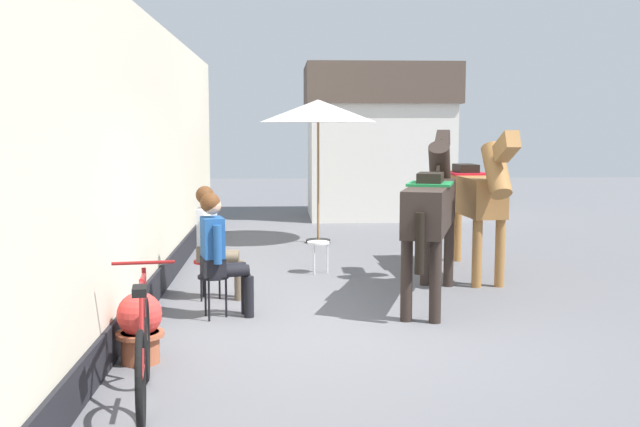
% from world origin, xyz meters
% --- Properties ---
extents(ground_plane, '(40.00, 40.00, 0.00)m').
position_xyz_m(ground_plane, '(0.00, 3.00, 0.00)').
color(ground_plane, slate).
extents(pub_facade_wall, '(0.34, 14.00, 3.40)m').
position_xyz_m(pub_facade_wall, '(-2.55, 1.50, 1.54)').
color(pub_facade_wall, beige).
rests_on(pub_facade_wall, ground_plane).
extents(distant_cottage, '(3.40, 2.60, 3.50)m').
position_xyz_m(distant_cottage, '(1.40, 9.64, 1.80)').
color(distant_cottage, silver).
rests_on(distant_cottage, ground_plane).
extents(seated_visitor_near, '(0.61, 0.48, 1.39)m').
position_xyz_m(seated_visitor_near, '(-1.56, 0.30, 0.78)').
color(seated_visitor_near, black).
rests_on(seated_visitor_near, ground_plane).
extents(seated_visitor_far, '(0.61, 0.49, 1.39)m').
position_xyz_m(seated_visitor_far, '(-1.71, 1.22, 0.78)').
color(seated_visitor_far, red).
rests_on(seated_visitor_far, ground_plane).
extents(saddled_horse_near, '(1.13, 2.91, 2.06)m').
position_xyz_m(saddled_horse_near, '(0.94, 1.05, 1.16)').
color(saddled_horse_near, '#2D231E').
rests_on(saddled_horse_near, ground_plane).
extents(saddled_horse_far, '(0.56, 3.00, 2.06)m').
position_xyz_m(saddled_horse_far, '(1.80, 2.59, 1.16)').
color(saddled_horse_far, '#9E6B38').
rests_on(saddled_horse_far, ground_plane).
extents(flower_planter_near, '(0.43, 0.43, 0.64)m').
position_xyz_m(flower_planter_near, '(-2.14, -1.28, 0.33)').
color(flower_planter_near, '#A85638').
rests_on(flower_planter_near, ground_plane).
extents(leaning_bicycle, '(0.50, 1.75, 1.02)m').
position_xyz_m(leaning_bicycle, '(-1.92, -2.30, 0.40)').
color(leaning_bicycle, black).
rests_on(leaning_bicycle, ground_plane).
extents(cafe_parasol, '(2.10, 2.10, 2.58)m').
position_xyz_m(cafe_parasol, '(-0.20, 5.68, 2.36)').
color(cafe_parasol, black).
rests_on(cafe_parasol, ground_plane).
extents(spare_stool_white, '(0.32, 0.32, 0.46)m').
position_xyz_m(spare_stool_white, '(-0.34, 2.80, 0.40)').
color(spare_stool_white, white).
rests_on(spare_stool_white, ground_plane).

